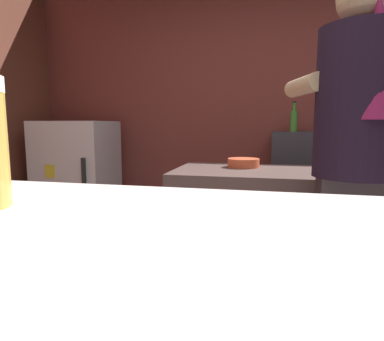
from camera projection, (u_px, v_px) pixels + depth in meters
wall_back at (288, 105)px, 3.25m from camera, size 5.20×0.10×2.70m
prep_counter at (361, 254)px, 1.89m from camera, size 2.10×0.60×0.91m
back_shelf at (315, 194)px, 3.03m from camera, size 0.79×0.36×1.10m
mini_fridge at (78, 182)px, 3.36m from camera, size 0.70×0.58×1.20m
bartender at (356, 158)px, 1.41m from camera, size 0.49×0.55×1.77m
mixing_bowl at (243, 163)px, 2.07m from camera, size 0.19×0.19×0.05m
bottle_vinegar at (294, 120)px, 3.00m from camera, size 0.06×0.06×0.26m
bottle_olive_oil at (330, 121)px, 2.98m from camera, size 0.07×0.07×0.24m
bottle_soy at (341, 121)px, 2.98m from camera, size 0.06×0.06×0.24m
bottle_hot_sauce at (354, 120)px, 2.81m from camera, size 0.07×0.07×0.26m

